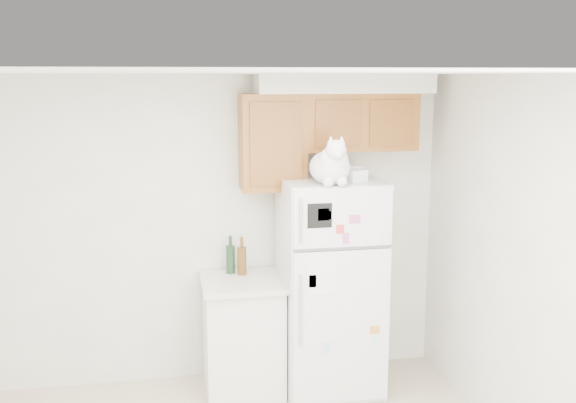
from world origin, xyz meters
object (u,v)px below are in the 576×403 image
object	(u,v)px
refrigerator	(330,285)
storage_box_front	(356,176)
storage_box_back	(348,172)
bottle_green	(231,255)
cat	(331,165)
base_counter	(243,334)
bottle_amber	(242,256)

from	to	relation	value
refrigerator	storage_box_front	bearing A→B (deg)	-40.60
refrigerator	storage_box_front	size ratio (longest dim) A/B	11.33
storage_box_back	storage_box_front	size ratio (longest dim) A/B	1.20
refrigerator	storage_box_back	world-z (taller)	storage_box_back
storage_box_back	bottle_green	size ratio (longest dim) A/B	0.58
refrigerator	storage_box_back	bearing A→B (deg)	7.48
bottle_green	storage_box_back	bearing A→B (deg)	-14.82
cat	storage_box_front	world-z (taller)	cat
base_counter	bottle_amber	distance (m)	0.62
refrigerator	storage_box_back	xyz separation A→B (m)	(0.14, 0.02, 0.90)
base_counter	bottle_amber	world-z (taller)	bottle_amber
bottle_green	bottle_amber	distance (m)	0.10
base_counter	cat	bearing A→B (deg)	-25.70
bottle_green	bottle_amber	world-z (taller)	same
base_counter	bottle_amber	size ratio (longest dim) A/B	2.99
refrigerator	bottle_amber	bearing A→B (deg)	163.40
storage_box_front	storage_box_back	bearing A→B (deg)	74.55
refrigerator	base_counter	distance (m)	0.79
bottle_green	bottle_amber	xyz separation A→B (m)	(0.09, -0.05, 0.00)
storage_box_back	refrigerator	bearing A→B (deg)	168.72
storage_box_back	bottle_amber	distance (m)	1.07
storage_box_back	bottle_green	world-z (taller)	storage_box_back
refrigerator	base_counter	bearing A→B (deg)	173.91
storage_box_front	bottle_green	size ratio (longest dim) A/B	0.49
refrigerator	bottle_amber	world-z (taller)	refrigerator
storage_box_back	base_counter	bearing A→B (deg)	157.38
cat	bottle_green	bearing A→B (deg)	145.33
base_counter	storage_box_back	bearing A→B (deg)	-3.86
bottle_green	cat	bearing A→B (deg)	-34.67
refrigerator	base_counter	world-z (taller)	refrigerator
storage_box_front	bottle_amber	bearing A→B (deg)	135.09
refrigerator	storage_box_back	distance (m)	0.91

